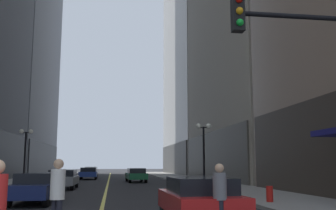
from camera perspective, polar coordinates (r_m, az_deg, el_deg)
ground_plane at (r=39.79m, az=-8.81°, el=-11.09°), size 200.00×200.00×0.00m
sidewalk_left at (r=40.71m, az=-20.69°, el=-10.48°), size 4.50×78.00×0.15m
sidewalk_right at (r=40.56m, az=3.15°, el=-11.03°), size 4.50×78.00×0.15m
lane_centre_stripe at (r=39.79m, az=-8.81°, el=-11.09°), size 0.16×70.00×0.01m
car_red at (r=11.62m, az=4.66°, el=-13.57°), size 1.93×4.17×1.32m
car_navy at (r=18.38m, az=-18.80°, el=-11.35°), size 1.85×4.71×1.32m
car_grey at (r=28.31m, az=-15.31°, el=-10.42°), size 1.91×4.49×1.32m
car_green at (r=37.62m, az=-4.75°, el=-10.21°), size 1.95×4.84×1.32m
car_blue at (r=45.41m, az=-11.67°, el=-9.80°), size 1.98×4.60×1.32m
car_silver at (r=56.06m, az=-11.33°, el=-9.58°), size 1.94×4.55×1.32m
pedestrian_in_white_shirt at (r=9.60m, az=-16.03°, el=-12.17°), size 0.48×0.48×1.83m
pedestrian_in_grey_suit at (r=9.80m, az=7.68°, el=-12.76°), size 0.36×0.36×1.72m
traffic_light_near_right at (r=9.85m, az=22.50°, el=3.88°), size 3.43×0.35×5.65m
street_lamp_left_far at (r=32.23m, az=-20.33°, el=-5.44°), size 1.06×0.36×4.43m
street_lamp_right_mid at (r=26.07m, az=5.29°, el=-5.29°), size 1.06×0.36×4.43m
fire_hydrant_right at (r=17.04m, az=14.81°, el=-12.84°), size 0.28×0.28×0.80m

